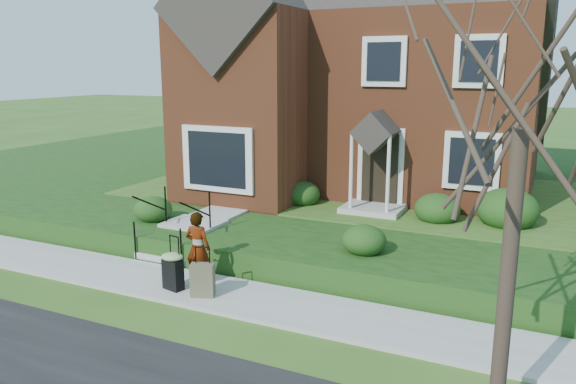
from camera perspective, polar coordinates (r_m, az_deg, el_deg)
The scene contains 11 objects.
ground at distance 11.34m, azimuth -5.53°, elevation -10.71°, with size 120.00×120.00×0.00m, color #2D5119.
sidewalk at distance 11.32m, azimuth -5.53°, elevation -10.52°, with size 60.00×1.60×0.08m, color #9E9B93.
terrace at distance 20.30m, azimuth 20.72°, elevation -0.04°, with size 44.00×20.00×0.60m, color #163A0F.
walkway at distance 16.45m, azimuth -4.21°, elevation -0.91°, with size 1.20×6.00×0.06m, color #9E9B93.
main_house at distance 19.36m, azimuth 8.68°, elevation 14.85°, with size 10.40×10.20×9.40m.
front_steps at distance 13.93m, azimuth -10.58°, elevation -4.29°, with size 1.40×2.02×1.50m.
foundation_shrubs at distance 15.18m, azimuth 4.39°, elevation -0.37°, with size 10.32×4.70×1.08m.
woman at distance 11.71m, azimuth -9.14°, elevation -5.62°, with size 0.56×0.37×1.53m, color #999999.
suitcase_black at distance 11.60m, azimuth -11.63°, elevation -7.66°, with size 0.53×0.47×1.11m.
suitcase_olive at distance 11.20m, azimuth -8.68°, elevation -8.82°, with size 0.52×0.40×0.99m.
tree_verge at distance 6.94m, azimuth 22.86°, elevation 8.84°, with size 4.15×4.15×5.93m.
Camera 1 is at (5.37, -8.91, 4.50)m, focal length 35.00 mm.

